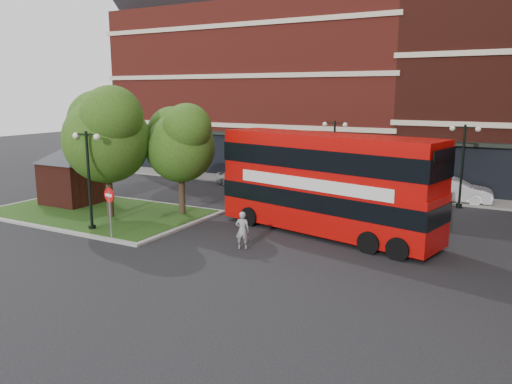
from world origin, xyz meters
The scene contains 15 objects.
ground centered at (0.00, 0.00, 0.00)m, with size 120.00×120.00×0.00m, color black.
pavement_far centered at (0.00, 16.50, 0.06)m, with size 44.00×3.00×0.12m, color slate.
terrace_far_left centered at (-8.00, 24.00, 7.00)m, with size 26.00×12.00×14.00m, color maroon.
traffic_island centered at (-8.00, 3.00, 0.07)m, with size 12.60×7.60×0.15m.
kiosk centered at (-11.00, 4.00, 2.32)m, with size 6.51×6.51×3.60m.
tree_island_west centered at (-6.60, 2.58, 4.79)m, with size 5.40×4.71×7.21m.
tree_island_east centered at (-3.58, 5.06, 4.24)m, with size 4.46×3.90×6.29m.
lamp_island centered at (-5.50, 0.20, 2.83)m, with size 1.72×0.36×5.00m.
lamp_far_left centered at (2.00, 14.50, 2.83)m, with size 1.72×0.36×5.00m.
lamp_far_right centered at (10.00, 14.50, 2.83)m, with size 1.72×0.36×5.00m.
bus centered at (4.89, 5.33, 2.82)m, with size 11.52×5.00×4.29m.
woman centered at (2.56, 1.32, 0.85)m, with size 0.62×0.41×1.70m, color gray.
car_silver centered at (-5.19, 14.50, 0.64)m, with size 1.51×3.75×1.28m, color #A3A4AA.
car_white centered at (9.43, 16.00, 0.77)m, with size 1.64×4.69×1.55m, color white.
no_entry_sign centered at (-3.50, -0.50, 1.79)m, with size 0.69×0.18×2.52m.
Camera 1 is at (13.26, -17.07, 6.84)m, focal length 35.00 mm.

